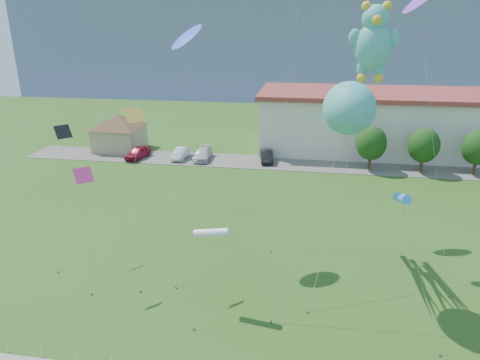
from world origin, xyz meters
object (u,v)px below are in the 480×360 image
(pavilion, at_px, (119,129))
(parked_car_red, at_px, (138,153))
(parked_car_silver, at_px, (181,153))
(parked_car_black, at_px, (267,156))
(teddy_bear_kite, at_px, (373,41))
(parked_car_white, at_px, (203,154))
(octopus_kite, at_px, (347,115))

(pavilion, xyz_separation_m, parked_car_red, (4.23, -3.92, -2.19))
(parked_car_silver, bearing_deg, parked_car_black, 4.04)
(pavilion, distance_m, parked_car_black, 21.54)
(parked_car_silver, distance_m, teddy_bear_kite, 33.04)
(parked_car_red, distance_m, teddy_bear_kite, 36.33)
(parked_car_black, bearing_deg, teddy_bear_kite, -75.94)
(parked_car_white, relative_size, teddy_bear_kite, 0.27)
(parked_car_black, distance_m, teddy_bear_kite, 27.80)
(parked_car_silver, xyz_separation_m, teddy_bear_kite, (20.56, -21.09, 14.96))
(pavilion, relative_size, octopus_kite, 0.67)
(parked_car_silver, xyz_separation_m, parked_car_black, (11.39, 0.47, 0.02))
(octopus_kite, bearing_deg, pavilion, 134.88)
(octopus_kite, bearing_deg, parked_car_white, 121.57)
(parked_car_white, bearing_deg, parked_car_black, 0.90)
(teddy_bear_kite, bearing_deg, pavilion, 141.53)
(pavilion, bearing_deg, octopus_kite, -45.12)
(pavilion, height_order, parked_car_black, pavilion)
(pavilion, xyz_separation_m, octopus_kite, (28.72, -28.84, 8.48))
(parked_car_black, height_order, teddy_bear_kite, teddy_bear_kite)
(pavilion, height_order, parked_car_white, pavilion)
(parked_car_silver, relative_size, teddy_bear_kite, 0.24)
(parked_car_silver, bearing_deg, teddy_bear_kite, -44.06)
(parked_car_white, relative_size, parked_car_black, 1.12)
(parked_car_white, height_order, parked_car_black, parked_car_black)
(parked_car_white, distance_m, parked_car_black, 8.39)
(parked_car_silver, relative_size, parked_car_white, 0.87)
(parked_car_black, bearing_deg, parked_car_silver, 173.40)
(pavilion, distance_m, octopus_kite, 41.58)
(parked_car_black, bearing_deg, octopus_kite, -83.11)
(parked_car_black, bearing_deg, pavilion, 164.00)
(pavilion, bearing_deg, parked_car_silver, -17.39)
(octopus_kite, relative_size, teddy_bear_kite, 0.75)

